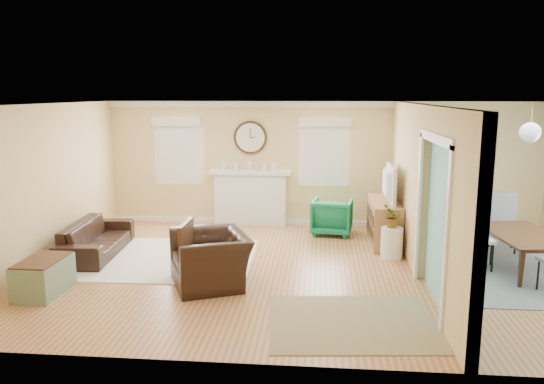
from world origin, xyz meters
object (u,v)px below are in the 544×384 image
object	(u,v)px
eames_chair	(210,259)
credenza	(384,222)
dining_table	(524,252)
sofa	(96,238)
green_chair	(332,217)

from	to	relation	value
eames_chair	credenza	bearing A→B (deg)	108.09
credenza	dining_table	bearing A→B (deg)	-34.64
dining_table	sofa	bearing A→B (deg)	81.73
sofa	green_chair	bearing A→B (deg)	-71.02
eames_chair	sofa	bearing A→B (deg)	-142.63
green_chair	dining_table	distance (m)	3.55
sofa	credenza	size ratio (longest dim) A/B	1.31
dining_table	eames_chair	bearing A→B (deg)	95.87
green_chair	credenza	world-z (taller)	credenza
green_chair	dining_table	bearing A→B (deg)	155.46
sofa	credenza	world-z (taller)	credenza
eames_chair	green_chair	bearing A→B (deg)	125.14
eames_chair	green_chair	distance (m)	3.51
eames_chair	dining_table	bearing A→B (deg)	79.00
credenza	dining_table	world-z (taller)	credenza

